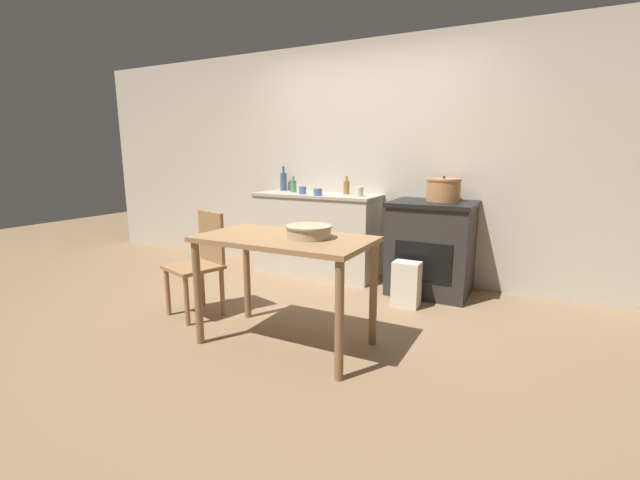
# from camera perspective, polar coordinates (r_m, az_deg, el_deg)

# --- Properties ---
(ground_plane) EXTENTS (14.00, 14.00, 0.00)m
(ground_plane) POSITION_cam_1_polar(r_m,az_deg,el_deg) (3.67, -3.15, -10.43)
(ground_plane) COLOR #896B4C
(wall_back) EXTENTS (8.00, 0.07, 2.55)m
(wall_back) POSITION_cam_1_polar(r_m,az_deg,el_deg) (4.84, 6.49, 10.31)
(wall_back) COLOR beige
(wall_back) RESTS_ON ground_plane
(counter_cabinet) EXTENTS (1.42, 0.54, 0.93)m
(counter_cabinet) POSITION_cam_1_polar(r_m,az_deg,el_deg) (4.87, -0.46, 0.77)
(counter_cabinet) COLOR beige
(counter_cabinet) RESTS_ON ground_plane
(stove) EXTENTS (0.80, 0.67, 0.91)m
(stove) POSITION_cam_1_polar(r_m,az_deg,el_deg) (4.35, 14.62, -0.97)
(stove) COLOR #2D2B28
(stove) RESTS_ON ground_plane
(work_table) EXTENTS (1.22, 0.67, 0.80)m
(work_table) POSITION_cam_1_polar(r_m,az_deg,el_deg) (3.02, -4.72, -1.75)
(work_table) COLOR #997047
(work_table) RESTS_ON ground_plane
(chair) EXTENTS (0.50, 0.50, 0.88)m
(chair) POSITION_cam_1_polar(r_m,az_deg,el_deg) (3.80, -15.61, -2.66)
(chair) COLOR #997047
(chair) RESTS_ON ground_plane
(flour_sack) EXTENTS (0.24, 0.17, 0.42)m
(flour_sack) POSITION_cam_1_polar(r_m,az_deg,el_deg) (3.96, 11.43, -5.80)
(flour_sack) COLOR beige
(flour_sack) RESTS_ON ground_plane
(stock_pot) EXTENTS (0.33, 0.33, 0.24)m
(stock_pot) POSITION_cam_1_polar(r_m,az_deg,el_deg) (4.33, 16.13, 6.45)
(stock_pot) COLOR #B77A47
(stock_pot) RESTS_ON stove
(mixing_bowl_large) EXTENTS (0.32, 0.32, 0.09)m
(mixing_bowl_large) POSITION_cam_1_polar(r_m,az_deg,el_deg) (2.93, -1.50, 1.22)
(mixing_bowl_large) COLOR tan
(mixing_bowl_large) RESTS_ON work_table
(bottle_far_left) EXTENTS (0.07, 0.07, 0.18)m
(bottle_far_left) POSITION_cam_1_polar(r_m,az_deg,el_deg) (5.01, -3.55, 7.20)
(bottle_far_left) COLOR #517F5B
(bottle_far_left) RESTS_ON counter_cabinet
(bottle_left) EXTENTS (0.07, 0.07, 0.20)m
(bottle_left) POSITION_cam_1_polar(r_m,az_deg,el_deg) (4.74, 3.55, 7.03)
(bottle_left) COLOR olive
(bottle_left) RESTS_ON counter_cabinet
(bottle_mid_left) EXTENTS (0.08, 0.08, 0.29)m
(bottle_mid_left) POSITION_cam_1_polar(r_m,az_deg,el_deg) (5.21, -4.89, 7.81)
(bottle_mid_left) COLOR #3D5675
(bottle_mid_left) RESTS_ON counter_cabinet
(cup_center_left) EXTENTS (0.09, 0.09, 0.10)m
(cup_center_left) POSITION_cam_1_polar(r_m,az_deg,el_deg) (4.54, 5.23, 6.44)
(cup_center_left) COLOR beige
(cup_center_left) RESTS_ON counter_cabinet
(cup_center) EXTENTS (0.08, 0.08, 0.09)m
(cup_center) POSITION_cam_1_polar(r_m,az_deg,el_deg) (4.75, -2.34, 6.64)
(cup_center) COLOR #4C6B99
(cup_center) RESTS_ON counter_cabinet
(cup_center_right) EXTENTS (0.09, 0.09, 0.08)m
(cup_center_right) POSITION_cam_1_polar(r_m,az_deg,el_deg) (4.58, -0.30, 6.41)
(cup_center_right) COLOR #4C6B99
(cup_center_right) RESTS_ON counter_cabinet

